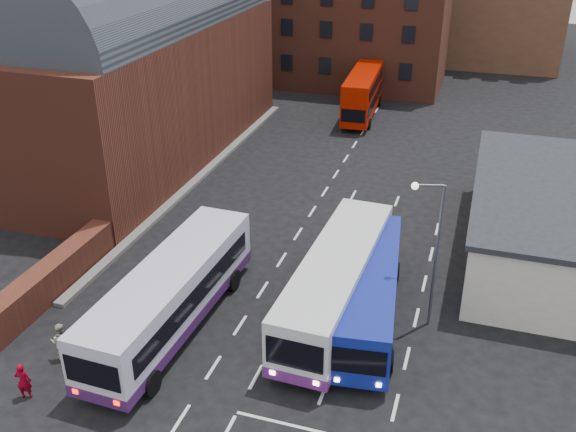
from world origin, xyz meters
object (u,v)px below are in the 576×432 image
(bus_white_outbound, at_px, (171,292))
(bus_red_double, at_px, (363,93))
(street_lamp, at_px, (432,242))
(pedestrian_beige, at_px, (61,341))
(bus_blue, at_px, (369,289))
(bus_white_inbound, at_px, (336,279))
(pedestrian_red, at_px, (23,381))

(bus_white_outbound, distance_m, bus_red_double, 34.04)
(street_lamp, bearing_deg, pedestrian_beige, -153.62)
(bus_red_double, relative_size, pedestrian_beige, 5.70)
(bus_white_outbound, bearing_deg, bus_red_double, 88.66)
(bus_white_outbound, xyz_separation_m, pedestrian_beige, (-3.68, -3.56, -1.08))
(bus_red_double, relative_size, street_lamp, 1.39)
(bus_white_outbound, height_order, street_lamp, street_lamp)
(bus_white_outbound, xyz_separation_m, bus_blue, (8.70, 3.37, -0.21))
(bus_white_inbound, height_order, bus_blue, bus_white_inbound)
(bus_white_inbound, height_order, pedestrian_red, bus_white_inbound)
(bus_white_outbound, relative_size, bus_blue, 1.11)
(bus_blue, relative_size, bus_red_double, 1.09)
(bus_blue, distance_m, pedestrian_red, 15.60)
(pedestrian_red, bearing_deg, bus_blue, -160.34)
(bus_red_double, distance_m, street_lamp, 31.60)
(bus_blue, distance_m, pedestrian_beige, 14.20)
(bus_white_outbound, bearing_deg, bus_white_inbound, 27.66)
(bus_white_inbound, relative_size, street_lamp, 1.66)
(bus_white_inbound, height_order, pedestrian_beige, bus_white_inbound)
(bus_white_outbound, distance_m, pedestrian_red, 7.24)
(bus_white_inbound, height_order, bus_red_double, bus_red_double)
(bus_red_double, bearing_deg, street_lamp, 104.04)
(pedestrian_red, distance_m, pedestrian_beige, 2.61)
(street_lamp, xyz_separation_m, pedestrian_beige, (-15.00, -7.44, -3.58))
(bus_white_inbound, relative_size, pedestrian_red, 7.19)
(bus_white_outbound, bearing_deg, bus_blue, 23.18)
(bus_white_inbound, distance_m, pedestrian_red, 14.40)
(street_lamp, relative_size, pedestrian_beige, 4.11)
(bus_red_double, bearing_deg, pedestrian_red, 78.85)
(pedestrian_red, height_order, pedestrian_beige, pedestrian_beige)
(bus_white_outbound, distance_m, bus_white_inbound, 7.86)
(pedestrian_beige, bearing_deg, bus_white_outbound, -156.52)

